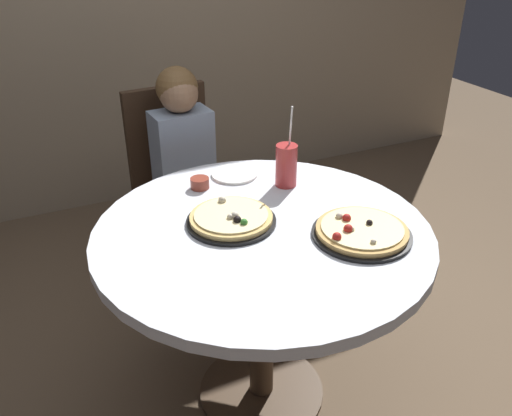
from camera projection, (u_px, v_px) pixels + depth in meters
ground_plane at (261, 391)px, 2.08m from camera, size 8.00×8.00×0.00m
dining_table at (262, 257)px, 1.77m from camera, size 1.10×1.10×0.75m
chair_wooden at (177, 176)px, 2.57m from camera, size 0.43×0.43×0.95m
diner_child at (192, 200)px, 2.46m from camera, size 0.28×0.42×1.08m
pizza_veggie at (231, 219)px, 1.74m from camera, size 0.30×0.30×0.05m
pizza_cheese at (361, 232)px, 1.67m from camera, size 0.32×0.32×0.05m
soda_cup at (286, 165)px, 1.96m from camera, size 0.08×0.08×0.31m
sauce_bowl at (200, 183)px, 1.96m from camera, size 0.07×0.07×0.04m
plate_small at (234, 174)px, 2.07m from camera, size 0.18×0.18×0.01m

